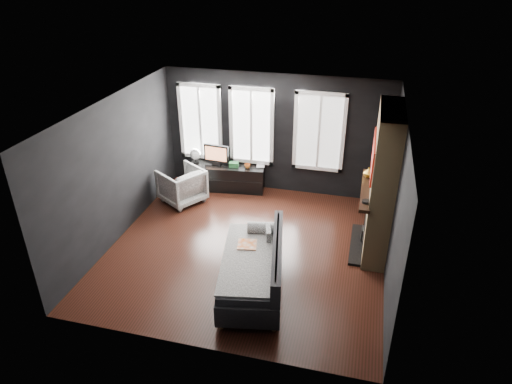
% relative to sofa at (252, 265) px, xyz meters
% --- Properties ---
extents(floor, '(5.00, 5.00, 0.00)m').
position_rel_sofa_xyz_m(floor, '(-0.38, 1.07, -0.45)').
color(floor, black).
rests_on(floor, ground).
extents(ceiling, '(5.00, 5.00, 0.00)m').
position_rel_sofa_xyz_m(ceiling, '(-0.38, 1.07, 2.25)').
color(ceiling, white).
rests_on(ceiling, ground).
extents(wall_back, '(5.00, 0.02, 2.70)m').
position_rel_sofa_xyz_m(wall_back, '(-0.38, 3.57, 0.90)').
color(wall_back, black).
rests_on(wall_back, ground).
extents(wall_left, '(0.02, 5.00, 2.70)m').
position_rel_sofa_xyz_m(wall_left, '(-2.88, 1.07, 0.90)').
color(wall_left, black).
rests_on(wall_left, ground).
extents(wall_right, '(0.02, 5.00, 2.70)m').
position_rel_sofa_xyz_m(wall_right, '(2.12, 1.07, 0.90)').
color(wall_right, black).
rests_on(wall_right, ground).
extents(windows, '(4.00, 0.16, 1.76)m').
position_rel_sofa_xyz_m(windows, '(-0.83, 3.53, 1.93)').
color(windows, white).
rests_on(windows, wall_back).
extents(fireplace, '(0.70, 1.62, 2.70)m').
position_rel_sofa_xyz_m(fireplace, '(1.92, 1.67, 0.90)').
color(fireplace, '#93724C').
rests_on(fireplace, floor).
extents(sofa, '(1.41, 2.25, 0.90)m').
position_rel_sofa_xyz_m(sofa, '(0.00, 0.00, 0.00)').
color(sofa, black).
rests_on(sofa, floor).
extents(stripe_pillow, '(0.17, 0.33, 0.32)m').
position_rel_sofa_xyz_m(stripe_pillow, '(0.13, 0.60, 0.20)').
color(stripe_pillow, gray).
rests_on(stripe_pillow, sofa).
extents(armchair, '(1.10, 1.12, 0.86)m').
position_rel_sofa_xyz_m(armchair, '(-2.24, 2.48, -0.02)').
color(armchair, silver).
rests_on(armchair, floor).
extents(media_console, '(1.77, 0.74, 0.59)m').
position_rel_sofa_xyz_m(media_console, '(-1.46, 3.31, -0.16)').
color(media_console, black).
rests_on(media_console, floor).
extents(monitor, '(0.61, 0.18, 0.53)m').
position_rel_sofa_xyz_m(monitor, '(-1.71, 3.31, 0.41)').
color(monitor, black).
rests_on(monitor, media_console).
extents(desk_fan, '(0.27, 0.27, 0.37)m').
position_rel_sofa_xyz_m(desk_fan, '(-2.19, 3.25, 0.32)').
color(desk_fan, gray).
rests_on(desk_fan, media_console).
extents(mug, '(0.15, 0.13, 0.13)m').
position_rel_sofa_xyz_m(mug, '(-0.97, 3.29, 0.21)').
color(mug, orange).
rests_on(mug, media_console).
extents(book, '(0.18, 0.05, 0.25)m').
position_rel_sofa_xyz_m(book, '(-0.79, 3.45, 0.26)').
color(book, tan).
rests_on(book, media_console).
extents(storage_box, '(0.22, 0.16, 0.11)m').
position_rel_sofa_xyz_m(storage_box, '(-1.28, 3.27, 0.19)').
color(storage_box, '#2D763B').
rests_on(storage_box, media_console).
extents(mantel_vase, '(0.25, 0.25, 0.19)m').
position_rel_sofa_xyz_m(mantel_vase, '(1.67, 2.12, 0.87)').
color(mantel_vase, orange).
rests_on(mantel_vase, fireplace).
extents(mantel_clock, '(0.14, 0.14, 0.04)m').
position_rel_sofa_xyz_m(mantel_clock, '(1.67, 1.12, 0.80)').
color(mantel_clock, black).
rests_on(mantel_clock, fireplace).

